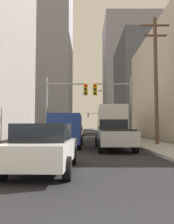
{
  "coord_description": "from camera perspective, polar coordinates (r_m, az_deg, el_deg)",
  "views": [
    {
      "loc": [
        -0.18,
        -2.33,
        1.42
      ],
      "look_at": [
        0.0,
        35.51,
        3.92
      ],
      "focal_mm": 36.61,
      "sensor_mm": 36.0,
      "label": 1
    }
  ],
  "objects": [
    {
      "name": "building_right_mid_block",
      "position": [
        56.52,
        15.63,
        5.84
      ],
      "size": [
        15.83,
        20.27,
        21.45
      ],
      "primitive_type": "cube",
      "color": "#4C515B",
      "rests_on": "ground"
    },
    {
      "name": "pickup_truck_silver",
      "position": [
        14.51,
        6.43,
        -5.67
      ],
      "size": [
        2.2,
        5.42,
        1.9
      ],
      "color": "#B7BABF",
      "rests_on": "ground"
    },
    {
      "name": "traffic_signal_near_right",
      "position": [
        21.17,
        6.63,
        3.34
      ],
      "size": [
        3.61,
        0.44,
        6.0
      ],
      "color": "gray",
      "rests_on": "ground"
    },
    {
      "name": "traffic_signal_far_right",
      "position": [
        65.24,
        1.8,
        -1.46
      ],
      "size": [
        4.01,
        0.44,
        6.0
      ],
      "color": "gray",
      "rests_on": "ground"
    },
    {
      "name": "sedan_white",
      "position": [
        7.6,
        -10.95,
        -8.6
      ],
      "size": [
        1.95,
        4.25,
        1.52
      ],
      "color": "white",
      "rests_on": "ground"
    },
    {
      "name": "building_left_far_tower",
      "position": [
        96.36,
        -10.6,
        14.25
      ],
      "size": [
        20.56,
        22.34,
        62.26
      ],
      "primitive_type": "cube",
      "color": "#93939E",
      "rests_on": "ground"
    },
    {
      "name": "cargo_van_blue",
      "position": [
        16.08,
        -5.37,
        -4.23
      ],
      "size": [
        2.16,
        5.23,
        2.26
      ],
      "color": "navy",
      "rests_on": "ground"
    },
    {
      "name": "sedan_beige",
      "position": [
        35.64,
        -2.62,
        -4.82
      ],
      "size": [
        1.95,
        4.23,
        1.52
      ],
      "color": "#C6B793",
      "rests_on": "ground"
    },
    {
      "name": "sedan_navy",
      "position": [
        21.44,
        -4.42,
        -5.5
      ],
      "size": [
        1.95,
        4.23,
        1.52
      ],
      "color": "#141E4C",
      "rests_on": "ground"
    },
    {
      "name": "sidewalk_left",
      "position": [
        52.55,
        -5.32,
        -5.23
      ],
      "size": [
        2.99,
        160.0,
        0.15
      ],
      "primitive_type": "cube",
      "color": "#9E9E99",
      "rests_on": "ground"
    },
    {
      "name": "traffic_signal_near_left",
      "position": [
        21.12,
        -5.89,
        3.39
      ],
      "size": [
        3.86,
        0.44,
        6.0
      ],
      "color": "gray",
      "rests_on": "ground"
    },
    {
      "name": "sidewalk_right",
      "position": [
        52.58,
        5.16,
        -5.23
      ],
      "size": [
        2.99,
        160.0,
        0.15
      ],
      "primitive_type": "cube",
      "color": "#9E9E99",
      "rests_on": "ground"
    },
    {
      "name": "street_lamp_right",
      "position": [
        36.59,
        5.66,
        1.14
      ],
      "size": [
        2.45,
        0.32,
        7.5
      ],
      "color": "gray",
      "rests_on": "ground"
    },
    {
      "name": "building_right_far_highrise",
      "position": [
        100.37,
        10.47,
        9.0
      ],
      "size": [
        22.15,
        22.21,
        47.02
      ],
      "primitive_type": "cube",
      "color": "#93939E",
      "rests_on": "ground"
    },
    {
      "name": "city_bus",
      "position": [
        25.35,
        5.38,
        -2.61
      ],
      "size": [
        2.87,
        11.57,
        3.4
      ],
      "color": "silver",
      "rests_on": "ground"
    },
    {
      "name": "utility_pole_right",
      "position": [
        18.36,
        16.56,
        8.31
      ],
      "size": [
        2.2,
        0.28,
        9.88
      ],
      "color": "brown",
      "rests_on": "ground"
    }
  ]
}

